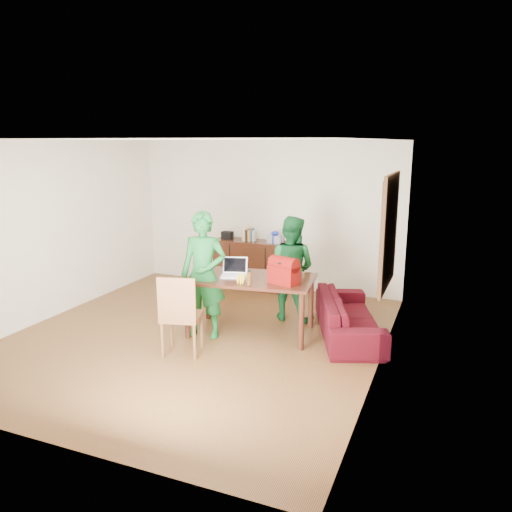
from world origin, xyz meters
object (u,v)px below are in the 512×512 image
at_px(table, 251,285).
at_px(chair, 182,330).
at_px(person_far, 291,268).
at_px(bottle, 249,277).
at_px(person_near, 204,275).
at_px(laptop, 234,273).
at_px(sofa, 349,316).
at_px(red_bag, 284,273).

height_order(table, chair, chair).
xyz_separation_m(chair, person_far, (0.88, 1.76, 0.49)).
bearing_deg(bottle, table, 109.07).
relative_size(person_near, person_far, 1.10).
height_order(person_near, person_far, person_near).
distance_m(chair, laptop, 1.13).
height_order(chair, bottle, chair).
height_order(person_far, sofa, person_far).
relative_size(table, person_near, 1.05).
bearing_deg(bottle, person_near, -178.88).
relative_size(person_far, laptop, 3.92).
distance_m(table, person_far, 0.85).
xyz_separation_m(chair, sofa, (1.86, 1.43, -0.03)).
relative_size(person_far, bottle, 8.24).
relative_size(person_far, red_bag, 4.08).
xyz_separation_m(person_near, bottle, (0.67, 0.01, 0.03)).
bearing_deg(sofa, table, 88.43).
relative_size(laptop, red_bag, 1.04).
distance_m(person_near, red_bag, 1.11).
bearing_deg(chair, laptop, 56.53).
bearing_deg(person_far, sofa, 166.30).
bearing_deg(sofa, laptop, 87.13).
height_order(red_bag, sofa, red_bag).
bearing_deg(sofa, chair, 106.96).
relative_size(chair, person_far, 0.66).
xyz_separation_m(chair, person_near, (-0.01, 0.64, 0.57)).
distance_m(table, sofa, 1.45).
bearing_deg(person_near, sofa, 13.80).
bearing_deg(chair, sofa, 22.53).
xyz_separation_m(person_far, bottle, (-0.22, -1.11, 0.12)).
bearing_deg(laptop, chair, -125.59).
height_order(person_far, laptop, person_far).
distance_m(bottle, red_bag, 0.47).
height_order(person_near, red_bag, person_near).
bearing_deg(chair, table, 45.60).
bearing_deg(bottle, person_far, 78.87).
height_order(table, laptop, laptop).
relative_size(laptop, bottle, 2.10).
xyz_separation_m(chair, bottle, (0.67, 0.65, 0.61)).
bearing_deg(bottle, red_bag, 26.31).
bearing_deg(chair, person_near, 75.66).
xyz_separation_m(person_far, red_bag, (0.20, -0.90, 0.17)).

